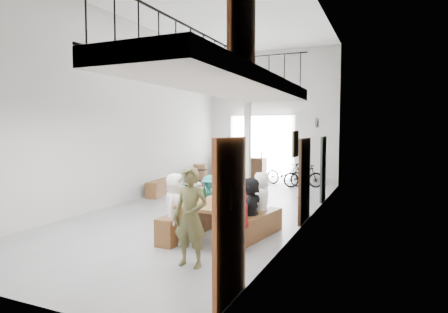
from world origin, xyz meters
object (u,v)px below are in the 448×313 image
at_px(tasting_table, 224,203).
at_px(oak_barrel, 200,175).
at_px(host_standing, 191,217).
at_px(side_bench, 162,187).
at_px(serving_counter, 243,170).
at_px(bench_inner, 193,221).
at_px(bicycle_near, 285,174).

distance_m(tasting_table, oak_barrel, 7.29).
bearing_deg(host_standing, oak_barrel, 116.14).
height_order(side_bench, serving_counter, serving_counter).
bearing_deg(tasting_table, host_standing, -77.72).
bearing_deg(bench_inner, host_standing, -60.76).
xyz_separation_m(bench_inner, serving_counter, (-1.90, 7.96, 0.25)).
bearing_deg(serving_counter, bench_inner, -72.56).
xyz_separation_m(tasting_table, side_bench, (-3.98, 3.85, -0.45)).
height_order(bench_inner, bicycle_near, bicycle_near).
distance_m(oak_barrel, bicycle_near, 3.36).
bearing_deg(side_bench, bench_inner, -49.54).
height_order(bench_inner, side_bench, bench_inner).
xyz_separation_m(tasting_table, host_standing, (0.17, -1.69, 0.09)).
relative_size(bench_inner, bicycle_near, 1.33).
height_order(oak_barrel, host_standing, host_standing).
relative_size(side_bench, host_standing, 1.14).
height_order(bench_inner, oak_barrel, oak_barrel).
xyz_separation_m(bench_inner, bicycle_near, (0.01, 7.59, 0.19)).
xyz_separation_m(side_bench, bicycle_near, (3.28, 3.76, 0.19)).
height_order(tasting_table, host_standing, host_standing).
bearing_deg(serving_counter, tasting_table, -67.89).
height_order(side_bench, oak_barrel, oak_barrel).
relative_size(bench_inner, host_standing, 1.43).
height_order(side_bench, host_standing, host_standing).
relative_size(tasting_table, bicycle_near, 1.30).
bearing_deg(oak_barrel, side_bench, -95.14).
distance_m(bench_inner, side_bench, 5.04).
distance_m(bench_inner, serving_counter, 8.18).
bearing_deg(bench_inner, tasting_table, 0.38).
relative_size(side_bench, serving_counter, 0.93).
xyz_separation_m(side_bench, serving_counter, (1.37, 4.13, 0.26)).
height_order(oak_barrel, bicycle_near, bicycle_near).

